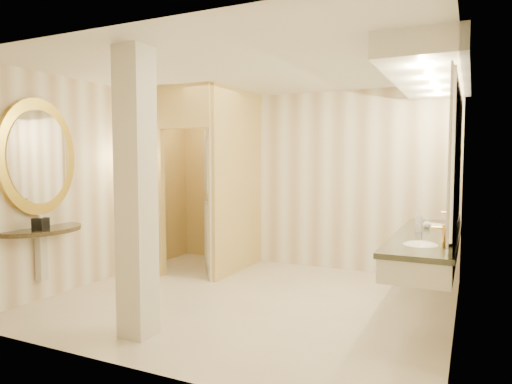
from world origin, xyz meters
TOP-DOWN VIEW (x-y plane):
  - floor at (0.00, 0.00)m, footprint 4.50×4.50m
  - ceiling at (0.00, 0.00)m, footprint 4.50×4.50m
  - wall_back at (0.00, 2.00)m, footprint 4.50×0.02m
  - wall_front at (0.00, -2.00)m, footprint 4.50×0.02m
  - wall_left at (-2.25, 0.00)m, footprint 0.02×4.00m
  - wall_right at (2.25, 0.00)m, footprint 0.02×4.00m
  - toilet_closet at (-1.13, 0.96)m, footprint 1.50×1.55m
  - wall_sconce at (-1.93, 0.43)m, footprint 0.14×0.14m
  - vanity at (1.98, 0.40)m, footprint 0.75×2.74m
  - console_shelf at (-2.21, -1.07)m, footprint 1.05×1.05m
  - pillar at (-0.45, -1.43)m, footprint 0.29×0.29m
  - tissue_box at (-2.02, -1.20)m, footprint 0.17×0.17m
  - toilet at (-1.10, 1.53)m, footprint 0.48×0.77m
  - soap_bottle_a at (1.86, 0.46)m, footprint 0.08×0.08m
  - soap_bottle_b at (1.91, 0.80)m, footprint 0.09×0.09m
  - soap_bottle_c at (1.84, 0.61)m, footprint 0.11×0.11m

SIDE VIEW (x-z plane):
  - floor at x=0.00m, z-range 0.00..0.00m
  - toilet at x=-1.10m, z-range 0.00..0.75m
  - soap_bottle_b at x=1.91m, z-range 0.88..0.99m
  - soap_bottle_a at x=1.86m, z-range 0.88..1.01m
  - tissue_box at x=-2.02m, z-range 0.88..1.01m
  - soap_bottle_c at x=1.84m, z-range 0.88..1.11m
  - console_shelf at x=-2.21m, z-range 0.36..2.33m
  - wall_back at x=0.00m, z-range 0.00..2.70m
  - wall_front at x=0.00m, z-range 0.00..2.70m
  - wall_left at x=-2.25m, z-range 0.00..2.70m
  - wall_right at x=2.25m, z-range 0.00..2.70m
  - pillar at x=-0.45m, z-range 0.00..2.70m
  - toilet_closet at x=-1.13m, z-range 0.04..2.74m
  - vanity at x=1.98m, z-range 0.58..2.67m
  - wall_sconce at x=-1.93m, z-range 1.52..1.94m
  - ceiling at x=0.00m, z-range 2.70..2.70m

